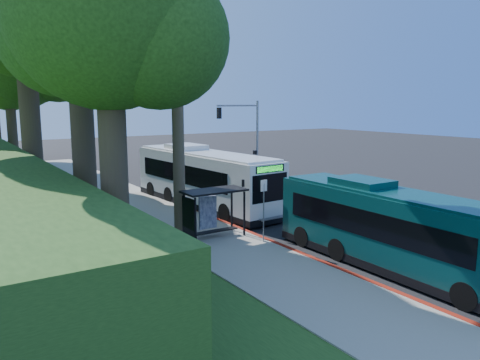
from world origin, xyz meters
TOP-DOWN VIEW (x-y plane):
  - ground at (0.00, 0.00)m, footprint 140.00×140.00m
  - sidewalk at (-7.30, 0.00)m, footprint 4.50×70.00m
  - red_curb at (-5.00, -4.00)m, footprint 0.25×30.00m
  - grass_verge at (-13.00, 5.00)m, footprint 8.00×70.00m
  - bus_shelter at (-7.26, -2.86)m, footprint 3.20×1.51m
  - stop_sign_pole at (-5.40, -5.00)m, footprint 0.35×0.06m
  - traffic_signal_pole at (3.78, 10.00)m, footprint 4.10×0.30m
  - tree_0 at (-12.40, -0.02)m, footprint 8.40×8.00m
  - tree_1 at (-13.37, 7.98)m, footprint 10.50×10.00m
  - tree_2 at (-11.89, 15.98)m, footprint 8.82×8.40m
  - tree_4 at (-11.40, 31.98)m, footprint 8.40×8.00m
  - tree_5 at (-10.41, 39.99)m, footprint 7.35×7.00m
  - tree_6 at (-12.91, -6.01)m, footprint 7.56×7.20m
  - white_bus at (-3.77, 4.11)m, footprint 3.83×13.54m
  - teal_bus at (-2.96, -10.78)m, footprint 2.67×11.97m
  - pickup at (0.91, 6.47)m, footprint 4.17×5.91m

SIDE VIEW (x-z plane):
  - ground at x=0.00m, z-range 0.00..0.00m
  - grass_verge at x=-13.00m, z-range 0.00..0.06m
  - sidewalk at x=-7.30m, z-range 0.00..0.12m
  - red_curb at x=-5.00m, z-range 0.00..0.13m
  - pickup at x=0.91m, z-range 0.00..1.50m
  - teal_bus at x=-2.96m, z-range -0.04..3.52m
  - bus_shelter at x=-7.26m, z-range 0.53..3.08m
  - white_bus at x=-3.77m, z-range -0.05..3.94m
  - stop_sign_pole at x=-5.40m, z-range 0.50..3.67m
  - traffic_signal_pole at x=3.78m, z-range 0.92..7.92m
  - tree_5 at x=-10.41m, z-range 2.53..15.39m
  - tree_6 at x=-12.91m, z-range 2.84..16.58m
  - tree_4 at x=-11.40m, z-range 2.66..16.80m
  - tree_2 at x=-11.89m, z-range 2.92..18.04m
  - tree_0 at x=-12.40m, z-range 3.35..19.05m
  - tree_1 at x=-13.37m, z-range 3.60..21.86m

